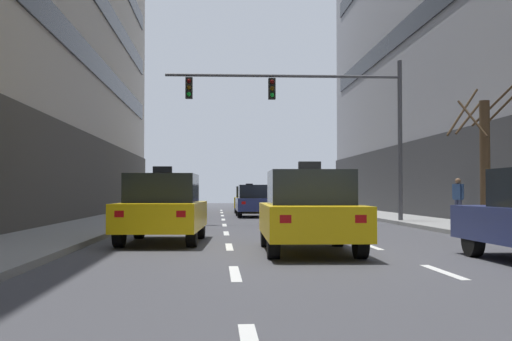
% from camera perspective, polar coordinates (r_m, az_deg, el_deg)
% --- Properties ---
extents(ground_plane, '(120.00, 120.00, 0.00)m').
position_cam_1_polar(ground_plane, '(13.67, 4.90, -7.21)').
color(ground_plane, '#424247').
extents(lane_stripe_l1_s3, '(0.16, 2.00, 0.01)m').
position_cam_1_polar(lane_stripe_l1_s3, '(10.55, -1.82, -8.80)').
color(lane_stripe_l1_s3, silver).
rests_on(lane_stripe_l1_s3, ground).
extents(lane_stripe_l1_s4, '(0.16, 2.00, 0.01)m').
position_cam_1_polar(lane_stripe_l1_s4, '(15.52, -2.31, -6.55)').
color(lane_stripe_l1_s4, silver).
rests_on(lane_stripe_l1_s4, ground).
extents(lane_stripe_l1_s5, '(0.16, 2.00, 0.01)m').
position_cam_1_polar(lane_stripe_l1_s5, '(20.51, -2.57, -5.40)').
color(lane_stripe_l1_s5, silver).
rests_on(lane_stripe_l1_s5, ground).
extents(lane_stripe_l1_s6, '(0.16, 2.00, 0.01)m').
position_cam_1_polar(lane_stripe_l1_s6, '(25.50, -2.72, -4.69)').
color(lane_stripe_l1_s6, silver).
rests_on(lane_stripe_l1_s6, ground).
extents(lane_stripe_l1_s7, '(0.16, 2.00, 0.01)m').
position_cam_1_polar(lane_stripe_l1_s7, '(30.49, -2.83, -4.22)').
color(lane_stripe_l1_s7, silver).
rests_on(lane_stripe_l1_s7, ground).
extents(lane_stripe_l1_s8, '(0.16, 2.00, 0.01)m').
position_cam_1_polar(lane_stripe_l1_s8, '(35.49, -2.90, -3.88)').
color(lane_stripe_l1_s8, silver).
rests_on(lane_stripe_l1_s8, ground).
extents(lane_stripe_l1_s9, '(0.16, 2.00, 0.01)m').
position_cam_1_polar(lane_stripe_l1_s9, '(40.49, -2.96, -3.62)').
color(lane_stripe_l1_s9, silver).
rests_on(lane_stripe_l1_s9, ground).
extents(lane_stripe_l1_s10, '(0.16, 2.00, 0.01)m').
position_cam_1_polar(lane_stripe_l1_s10, '(45.49, -3.00, -3.42)').
color(lane_stripe_l1_s10, silver).
rests_on(lane_stripe_l1_s10, ground).
extents(lane_stripe_l2_s3, '(0.16, 2.00, 0.01)m').
position_cam_1_polar(lane_stripe_l2_s3, '(11.15, 15.76, -8.36)').
color(lane_stripe_l2_s3, silver).
rests_on(lane_stripe_l2_s3, ground).
extents(lane_stripe_l2_s4, '(0.16, 2.00, 0.01)m').
position_cam_1_polar(lane_stripe_l2_s4, '(15.93, 9.83, -6.41)').
color(lane_stripe_l2_s4, silver).
rests_on(lane_stripe_l2_s4, ground).
extents(lane_stripe_l2_s5, '(0.16, 2.00, 0.01)m').
position_cam_1_polar(lane_stripe_l2_s5, '(20.82, 6.68, -5.33)').
color(lane_stripe_l2_s5, silver).
rests_on(lane_stripe_l2_s5, ground).
extents(lane_stripe_l2_s6, '(0.16, 2.00, 0.01)m').
position_cam_1_polar(lane_stripe_l2_s6, '(25.75, 4.73, -4.66)').
color(lane_stripe_l2_s6, silver).
rests_on(lane_stripe_l2_s6, ground).
extents(lane_stripe_l2_s7, '(0.16, 2.00, 0.01)m').
position_cam_1_polar(lane_stripe_l2_s7, '(30.71, 3.42, -4.20)').
color(lane_stripe_l2_s7, silver).
rests_on(lane_stripe_l2_s7, ground).
extents(lane_stripe_l2_s8, '(0.16, 2.00, 0.01)m').
position_cam_1_polar(lane_stripe_l2_s8, '(35.67, 2.47, -3.87)').
color(lane_stripe_l2_s8, silver).
rests_on(lane_stripe_l2_s8, ground).
extents(lane_stripe_l2_s9, '(0.16, 2.00, 0.01)m').
position_cam_1_polar(lane_stripe_l2_s9, '(40.65, 1.75, -3.62)').
color(lane_stripe_l2_s9, silver).
rests_on(lane_stripe_l2_s9, ground).
extents(lane_stripe_l2_s10, '(0.16, 2.00, 0.01)m').
position_cam_1_polar(lane_stripe_l2_s10, '(45.63, 1.20, -3.42)').
color(lane_stripe_l2_s10, silver).
rests_on(lane_stripe_l2_s10, ground).
extents(car_driving_0, '(1.82, 4.32, 1.62)m').
position_cam_1_polar(car_driving_0, '(33.62, -0.14, -2.65)').
color(car_driving_0, black).
rests_on(car_driving_0, ground).
extents(taxi_driving_1, '(1.94, 4.31, 1.77)m').
position_cam_1_polar(taxi_driving_1, '(40.48, -0.59, -2.52)').
color(taxi_driving_1, black).
rests_on(taxi_driving_1, ground).
extents(taxi_driving_2, '(2.03, 4.65, 1.91)m').
position_cam_1_polar(taxi_driving_2, '(14.14, 4.56, -3.57)').
color(taxi_driving_2, black).
rests_on(taxi_driving_2, ground).
extents(taxi_driving_3, '(2.13, 4.68, 1.91)m').
position_cam_1_polar(taxi_driving_3, '(16.90, -7.97, -3.27)').
color(taxi_driving_3, black).
rests_on(taxi_driving_3, ground).
extents(traffic_signal_0, '(9.49, 0.35, 6.43)m').
position_cam_1_polar(traffic_signal_0, '(26.78, 5.37, 5.42)').
color(traffic_signal_0, '#4C4C51').
rests_on(traffic_signal_0, sidewalk_right).
extents(street_tree_0, '(2.27, 1.91, 4.61)m').
position_cam_1_polar(street_tree_0, '(21.21, 19.01, 0.95)').
color(street_tree_0, '#4C3823').
rests_on(street_tree_0, sidewalk_right).
extents(pedestrian_1, '(0.34, 0.47, 1.65)m').
position_cam_1_polar(pedestrian_1, '(26.07, 16.94, -2.16)').
color(pedestrian_1, '#383D59').
rests_on(pedestrian_1, sidewalk_right).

